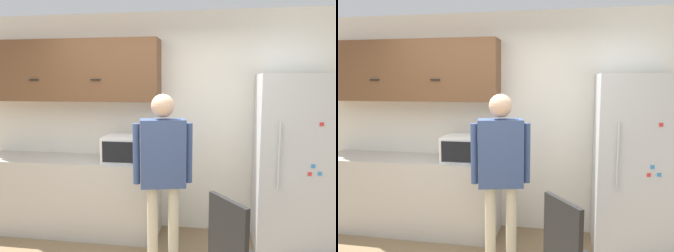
{
  "view_description": "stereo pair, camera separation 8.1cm",
  "coord_description": "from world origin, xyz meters",
  "views": [
    {
      "loc": [
        0.73,
        -2.29,
        1.86
      ],
      "look_at": [
        0.22,
        0.94,
        1.42
      ],
      "focal_mm": 35.0,
      "sensor_mm": 36.0,
      "label": 1
    },
    {
      "loc": [
        0.81,
        -2.28,
        1.86
      ],
      "look_at": [
        0.22,
        0.94,
        1.42
      ],
      "focal_mm": 35.0,
      "sensor_mm": 36.0,
      "label": 2
    }
  ],
  "objects": [
    {
      "name": "refrigerator",
      "position": [
        1.55,
        1.36,
        0.97
      ],
      "size": [
        0.81,
        0.71,
        1.95
      ],
      "color": "silver",
      "rests_on": "ground_plane"
    },
    {
      "name": "person",
      "position": [
        0.18,
        0.86,
        1.07
      ],
      "size": [
        0.58,
        0.32,
        1.74
      ],
      "rotation": [
        0.0,
        0.0,
        0.24
      ],
      "color": "beige",
      "rests_on": "ground_plane"
    },
    {
      "name": "upper_cabinets",
      "position": [
        -1.09,
        1.55,
        2.0
      ],
      "size": [
        2.22,
        0.34,
        0.74
      ],
      "color": "brown"
    },
    {
      "name": "microwave",
      "position": [
        -0.34,
        1.36,
        1.08
      ],
      "size": [
        0.51,
        0.4,
        0.3
      ],
      "color": "white",
      "rests_on": "counter"
    },
    {
      "name": "back_wall",
      "position": [
        0.0,
        1.74,
        1.35
      ],
      "size": [
        6.0,
        0.06,
        2.7
      ],
      "color": "silver",
      "rests_on": "ground_plane"
    },
    {
      "name": "counter",
      "position": [
        -1.09,
        1.41,
        0.46
      ],
      "size": [
        2.22,
        0.59,
        0.93
      ],
      "color": "#BCB7AD",
      "rests_on": "ground_plane"
    }
  ]
}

